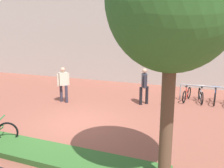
{
  "coord_description": "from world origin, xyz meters",
  "views": [
    {
      "loc": [
        4.38,
        -7.29,
        3.37
      ],
      "look_at": [
        0.48,
        2.43,
        1.07
      ],
      "focal_mm": 38.22,
      "sensor_mm": 36.0,
      "label": 1
    }
  ],
  "objects": [
    {
      "name": "person_suited_dark",
      "position": [
        1.72,
        3.38,
        0.98
      ],
      "size": [
        0.37,
        0.58,
        1.72
      ],
      "color": "black",
      "rests_on": "ground"
    },
    {
      "name": "person_shirt_white",
      "position": [
        -1.99,
        2.27,
        0.98
      ],
      "size": [
        0.48,
        0.48,
        1.72
      ],
      "color": "#383342",
      "rests_on": "ground"
    },
    {
      "name": "building_facade",
      "position": [
        0.0,
        8.4,
        5.0
      ],
      "size": [
        28.0,
        1.2,
        10.0
      ],
      "primitive_type": "cube",
      "color": "#B2ADA3",
      "rests_on": "ground"
    },
    {
      "name": "bollard_steel",
      "position": [
        2.91,
        3.3,
        0.45
      ],
      "size": [
        0.16,
        0.16,
        0.9
      ],
      "primitive_type": "cylinder",
      "color": "#ADADB2",
      "rests_on": "ground"
    },
    {
      "name": "ground_plane",
      "position": [
        0.0,
        0.0,
        0.0
      ],
      "size": [
        60.0,
        60.0,
        0.0
      ],
      "primitive_type": "plane",
      "color": "brown"
    },
    {
      "name": "planter_strip",
      "position": [
        0.3,
        -2.38,
        0.08
      ],
      "size": [
        7.0,
        1.1,
        0.16
      ],
      "primitive_type": "cube",
      "color": "#336028",
      "rests_on": "ground"
    },
    {
      "name": "bike_rack_cluster",
      "position": [
        4.54,
        4.81,
        0.35
      ],
      "size": [
        2.66,
        1.62,
        0.83
      ],
      "color": "#99999E",
      "rests_on": "ground"
    }
  ]
}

